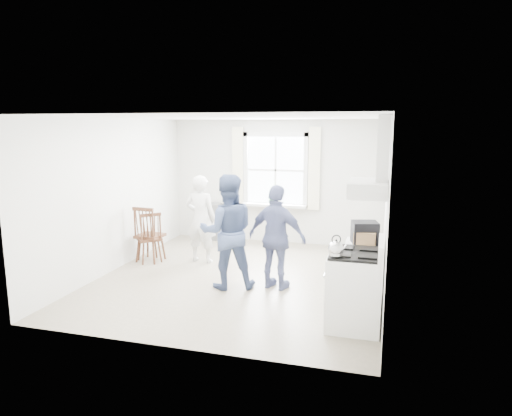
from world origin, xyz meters
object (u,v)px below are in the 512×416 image
Objects in this scene: person_left at (201,219)px; person_right at (277,238)px; gas_stove at (355,288)px; stereo_stack at (365,233)px; person_mid at (228,232)px; low_cabinet at (363,274)px; windsor_chair_a at (150,232)px; windsor_chair_b at (146,228)px.

person_right is at bearing 150.90° from person_left.
stereo_stack is (0.07, 0.66, 0.57)m from gas_stove.
person_right is (-1.23, 1.04, 0.32)m from gas_stove.
person_mid is at bearing 155.66° from gas_stove.
low_cabinet is 0.56× the size of person_left.
windsor_chair_a is at bearing 22.23° from person_left.
person_right is at bearing -14.76° from windsor_chair_b.
windsor_chair_b is 2.68m from person_right.
person_mid is (1.85, -0.83, 0.24)m from windsor_chair_b.
low_cabinet is 0.56× the size of person_right.
person_mid is at bearing 173.58° from stereo_stack.
gas_stove is 0.70× the size of person_left.
person_mid is 0.76m from person_right.
person_left reaches higher than stereo_stack.
windsor_chair_a is (-3.74, 1.72, 0.09)m from gas_stove.
person_mid reaches higher than person_right.
person_mid reaches higher than windsor_chair_a.
gas_stove is 4.12m from windsor_chair_a.
person_mid is 1.10× the size of person_right.
gas_stove is 1.24× the size of low_cabinet.
person_right reaches higher than windsor_chair_b.
person_left is (-2.95, 1.37, -0.25)m from stereo_stack.
person_right is (1.65, -1.00, 0.00)m from person_left.
person_right is at bearing 139.92° from gas_stove.
low_cabinet is at bearing -14.68° from windsor_chair_b.
windsor_chair_b is at bearing 20.53° from person_left.
windsor_chair_b is at bearing 165.32° from low_cabinet.
person_right is at bearing 165.48° from low_cabinet.
gas_stove is at bearing 134.20° from person_mid.
stereo_stack is 0.42× the size of windsor_chair_a.
person_right is (0.74, 0.15, -0.08)m from person_mid.
gas_stove is 4.19m from windsor_chair_b.
person_left is at bearing -17.11° from person_right.
windsor_chair_b is at bearing 164.80° from stereo_stack.
person_right is at bearing 163.92° from stereo_stack.
stereo_stack reaches higher than windsor_chair_b.
gas_stove reaches higher than windsor_chair_a.
person_left is 0.91× the size of person_mid.
low_cabinet is 2.27× the size of stereo_stack.
windsor_chair_a is 2.61m from person_right.
stereo_stack is at bearing -90.53° from low_cabinet.
windsor_chair_b is 2.04m from person_mid.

